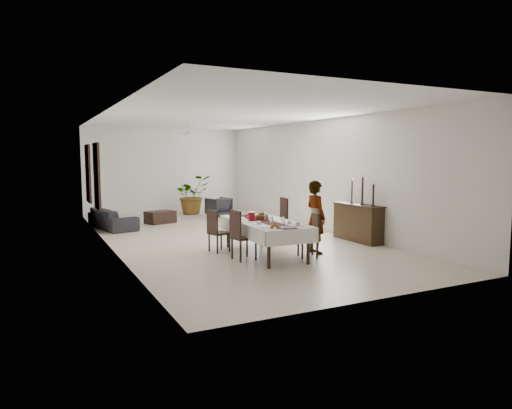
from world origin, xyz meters
The scene contains 87 objects.
floor centered at (0.00, 0.00, 0.00)m, with size 6.00×12.00×0.00m, color beige.
ceiling centered at (0.00, 0.00, 3.20)m, with size 6.00×12.00×0.02m, color white.
wall_back centered at (0.00, 6.00, 1.60)m, with size 6.00×0.02×3.20m, color white.
wall_front centered at (0.00, -6.00, 1.60)m, with size 6.00×0.02×3.20m, color white.
wall_left centered at (-3.00, 0.00, 1.60)m, with size 0.02×12.00×3.20m, color white.
wall_right centered at (3.00, 0.00, 1.60)m, with size 0.02×12.00×3.20m, color white.
dining_table_top centered at (-0.12, -2.49, 0.71)m, with size 0.98×2.36×0.05m, color black.
table_leg_fl centered at (-0.60, -3.59, 0.34)m, with size 0.07×0.07×0.69m, color black.
table_leg_fr centered at (0.26, -3.63, 0.34)m, with size 0.07×0.07×0.69m, color black.
table_leg_bl centered at (-0.50, -1.35, 0.34)m, with size 0.07×0.07×0.69m, color black.
table_leg_br centered at (0.36, -1.39, 0.34)m, with size 0.07×0.07×0.69m, color black.
tablecloth_top centered at (-0.12, -2.49, 0.74)m, with size 1.16×2.54×0.01m, color white.
tablecloth_drape_left centered at (-0.69, -2.47, 0.60)m, with size 0.01×2.54×0.30m, color white.
tablecloth_drape_right centered at (0.46, -2.52, 0.60)m, with size 0.01×2.54×0.30m, color white.
tablecloth_drape_near centered at (-0.17, -3.76, 0.60)m, with size 1.16×0.01×0.30m, color white.
tablecloth_drape_far centered at (-0.06, -1.23, 0.60)m, with size 1.16×0.01×0.30m, color white.
table_runner centered at (-0.12, -2.49, 0.75)m, with size 0.34×2.46×0.00m, color #551A18.
red_pitcher centered at (-0.36, -2.33, 0.85)m, with size 0.15×0.15×0.20m, color maroon.
pitcher_handle centered at (-0.44, -2.33, 0.85)m, with size 0.12×0.12×0.02m, color maroon.
wine_glass_near centered at (-0.03, -3.14, 0.83)m, with size 0.07×0.07×0.17m, color white.
wine_glass_mid centered at (-0.24, -3.03, 0.83)m, with size 0.07×0.07×0.17m, color white.
wine_glass_far centered at (-0.07, -2.45, 0.83)m, with size 0.07×0.07×0.17m, color white.
teacup_right centered at (0.15, -3.10, 0.78)m, with size 0.09×0.09×0.06m, color silver.
saucer_right centered at (0.15, -3.10, 0.75)m, with size 0.15×0.15×0.01m, color white.
teacup_left centered at (-0.43, -2.82, 0.78)m, with size 0.09×0.09×0.06m, color silver.
saucer_left centered at (-0.43, -2.82, 0.75)m, with size 0.15×0.15×0.01m, color silver.
plate_near_right centered at (0.17, -3.39, 0.76)m, with size 0.24×0.24×0.01m, color white.
bread_near_right centered at (0.17, -3.39, 0.78)m, with size 0.09×0.09×0.09m, color tan.
plate_near_left centered at (-0.45, -3.22, 0.76)m, with size 0.24×0.24×0.01m, color silver.
plate_far_left centered at (-0.41, -1.94, 0.76)m, with size 0.24×0.24×0.01m, color silver.
serving_tray centered at (-0.16, -3.52, 0.76)m, with size 0.35×0.35×0.02m, color #3F3F44.
jam_jar_a centered at (-0.38, -3.54, 0.79)m, with size 0.06×0.06×0.07m, color brown.
jam_jar_b centered at (-0.48, -3.48, 0.79)m, with size 0.06×0.06×0.07m, color brown.
jam_jar_c centered at (-0.42, -3.38, 0.79)m, with size 0.06×0.06×0.07m, color #986616.
fruit_basket centered at (-0.06, -2.25, 0.80)m, with size 0.30×0.30×0.10m, color brown.
fruit_red centered at (-0.03, -2.23, 0.87)m, with size 0.09×0.09×0.09m, color #9D250F.
fruit_green centered at (-0.10, -2.22, 0.87)m, with size 0.08×0.08×0.08m, color #4B7824.
chair_right_near_seat centered at (0.61, -3.08, 0.41)m, with size 0.39×0.39×0.04m, color black.
chair_right_near_leg_fl centered at (0.72, -3.27, 0.19)m, with size 0.04×0.04×0.39m, color black.
chair_right_near_leg_fr centered at (0.81, -2.97, 0.19)m, with size 0.04×0.04×0.39m, color black.
chair_right_near_leg_bl centered at (0.41, -3.19, 0.19)m, with size 0.04×0.04×0.39m, color black.
chair_right_near_leg_br centered at (0.50, -2.88, 0.19)m, with size 0.04×0.04×0.39m, color black.
chair_right_near_back centered at (0.78, -3.13, 0.67)m, with size 0.39×0.04×0.50m, color black.
chair_right_far_seat centered at (0.80, -1.32, 0.50)m, with size 0.47×0.47×0.05m, color black.
chair_right_far_leg_fl centered at (0.96, -1.54, 0.23)m, with size 0.05×0.05×0.47m, color black.
chair_right_far_leg_fr centered at (1.02, -1.16, 0.23)m, with size 0.05×0.05×0.47m, color black.
chair_right_far_leg_bl centered at (0.58, -1.48, 0.23)m, with size 0.05×0.05×0.47m, color black.
chair_right_far_leg_br centered at (0.64, -1.10, 0.23)m, with size 0.05×0.05×0.47m, color black.
chair_right_far_back centered at (1.02, -1.35, 0.82)m, with size 0.47×0.04×0.60m, color black.
chair_left_near_seat centered at (-0.71, -2.69, 0.46)m, with size 0.44×0.44×0.05m, color black.
chair_left_near_leg_fl centered at (-0.90, -2.52, 0.22)m, with size 0.04×0.04×0.44m, color black.
chair_left_near_leg_fr centered at (-0.87, -2.88, 0.22)m, with size 0.04×0.04×0.44m, color black.
chair_left_near_leg_bl centered at (-0.54, -2.49, 0.22)m, with size 0.04×0.04×0.44m, color black.
chair_left_near_leg_br centered at (-0.51, -2.85, 0.22)m, with size 0.04×0.04×0.44m, color black.
chair_left_near_back centered at (-0.91, -2.70, 0.77)m, with size 0.44×0.04×0.56m, color black.
chair_left_far_seat centered at (-0.87, -1.71, 0.42)m, with size 0.40×0.40×0.05m, color black.
chair_left_far_leg_fl centered at (-1.06, -1.59, 0.20)m, with size 0.04×0.04×0.40m, color black.
chair_left_far_leg_fr centered at (-0.99, -1.91, 0.20)m, with size 0.04×0.04×0.40m, color black.
chair_left_far_leg_bl centered at (-0.74, -1.51, 0.20)m, with size 0.04×0.04×0.40m, color black.
chair_left_far_leg_br centered at (-0.67, -1.84, 0.20)m, with size 0.04×0.04×0.40m, color black.
chair_left_far_back centered at (-1.05, -1.75, 0.70)m, with size 0.40×0.04×0.51m, color black.
woman centered at (0.99, -2.81, 0.81)m, with size 0.59×0.39×1.62m, color gray.
sideboard_body centered at (2.78, -2.05, 0.46)m, with size 0.40×1.52×0.91m, color black.
sideboard_top centered at (2.78, -2.05, 0.93)m, with size 0.45×1.58×0.03m, color black.
candlestick_near_base centered at (2.78, -2.60, 0.96)m, with size 0.10×0.10×0.03m, color black.
candlestick_near_shaft centered at (2.78, -2.60, 1.22)m, with size 0.05×0.05×0.51m, color black.
candlestick_near_candle centered at (2.78, -2.60, 1.52)m, with size 0.04×0.04×0.08m, color white.
candlestick_mid_base centered at (2.78, -2.20, 0.96)m, with size 0.10×0.10×0.03m, color black.
candlestick_mid_shaft centered at (2.78, -2.20, 1.30)m, with size 0.05×0.05×0.66m, color black.
candlestick_mid_candle centered at (2.78, -2.20, 1.67)m, with size 0.04×0.04×0.08m, color beige.
candlestick_far_base centered at (2.78, -1.79, 0.96)m, with size 0.10×0.10×0.03m, color black.
candlestick_far_shaft centered at (2.78, -1.79, 1.25)m, with size 0.05×0.05×0.56m, color black.
candlestick_far_candle centered at (2.78, -1.79, 1.57)m, with size 0.04×0.04×0.08m, color beige.
sofa centered at (-2.47, 2.83, 0.30)m, with size 2.06×0.81×0.60m, color black.
armchair centered at (1.41, 4.04, 0.34)m, with size 0.73×0.75×0.69m, color #27262B.
coffee_table centered at (-0.92, 3.27, 0.20)m, with size 0.88×0.59×0.39m, color black.
potted_plant centered at (0.76, 5.08, 0.73)m, with size 1.31×1.13×1.45m, color #295823.
mirror_frame_near centered at (-2.96, 2.20, 1.60)m, with size 0.06×1.05×1.85m, color black.
mirror_glass_near centered at (-2.92, 2.20, 1.60)m, with size 0.01×0.90×1.70m, color white.
mirror_frame_far centered at (-2.96, 4.30, 1.60)m, with size 0.06×1.05×1.85m, color black.
mirror_glass_far centered at (-2.92, 4.30, 1.60)m, with size 0.01×0.90×1.70m, color white.
fan_rod centered at (0.00, 3.00, 3.10)m, with size 0.04×0.04×0.20m, color silver.
fan_hub centered at (0.00, 3.00, 2.90)m, with size 0.16×0.16×0.08m, color white.
fan_blade_n centered at (0.00, 3.35, 2.90)m, with size 0.10×0.55×0.01m, color silver.
fan_blade_s centered at (0.00, 2.65, 2.90)m, with size 0.10×0.55×0.01m, color silver.
fan_blade_e centered at (0.35, 3.00, 2.90)m, with size 0.55×0.10×0.01m, color white.
fan_blade_w centered at (-0.35, 3.00, 2.90)m, with size 0.55×0.10×0.01m, color silver.
Camera 1 is at (-4.63, -11.16, 2.14)m, focal length 32.00 mm.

